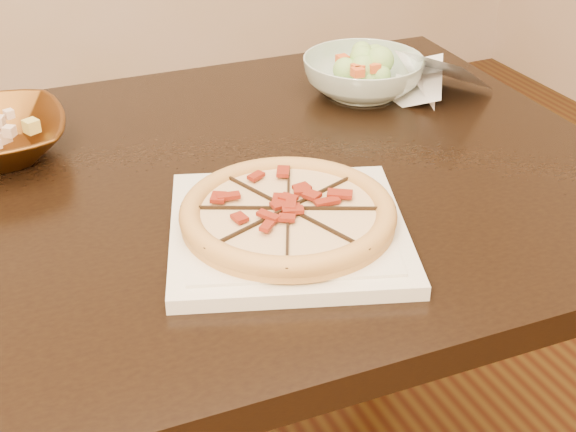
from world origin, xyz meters
The scene contains 6 objects.
dining_table centered at (-0.08, 0.11, 0.64)m, with size 1.34×0.89×0.75m.
plate centered at (0.03, -0.07, 0.76)m, with size 0.36×0.36×0.02m.
pizza centered at (0.03, -0.07, 0.78)m, with size 0.26×0.26×0.03m.
salad_bowl centered at (0.33, 0.29, 0.78)m, with size 0.20×0.20×0.06m, color #B0C7B8.
salad centered at (0.33, 0.29, 0.83)m, with size 0.09×0.11×0.04m.
cling_film centered at (0.43, 0.23, 0.78)m, with size 0.18×0.14×0.05m, color white, non-canonical shape.
Camera 1 is at (-0.31, -0.81, 1.27)m, focal length 50.00 mm.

